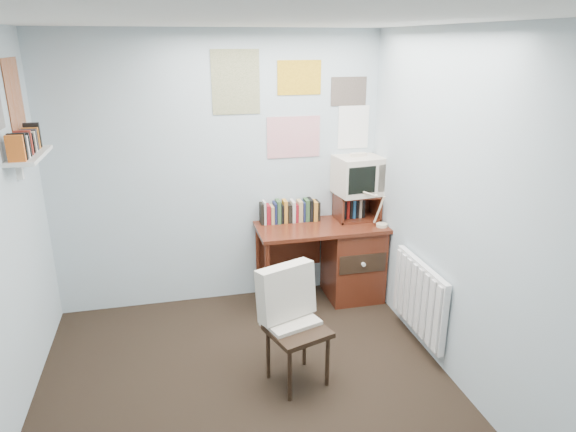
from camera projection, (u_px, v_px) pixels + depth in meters
name	position (u px, v px, depth m)	size (l,w,h in m)	color
ground	(255.00, 414.00, 3.47)	(3.50, 3.50, 0.00)	black
back_wall	(219.00, 173.00, 4.67)	(3.00, 0.02, 2.50)	#A8B9C0
right_wall	(474.00, 223.00, 3.39)	(0.02, 3.50, 2.50)	#A8B9C0
ceiling	(244.00, 19.00, 2.65)	(3.00, 3.50, 0.02)	white
desk	(347.00, 258.00, 4.95)	(1.20, 0.55, 0.76)	#5C2415
desk_chair	(298.00, 331.00, 3.67)	(0.43, 0.41, 0.85)	black
desk_lamp	(383.00, 207.00, 4.69)	(0.27, 0.23, 0.38)	red
tv_riser	(357.00, 206.00, 4.92)	(0.40, 0.30, 0.25)	#5C2415
crt_tv	(357.00, 173.00, 4.84)	(0.41, 0.38, 0.39)	beige
book_row	(291.00, 210.00, 4.85)	(0.60, 0.14, 0.22)	#5C2415
radiator	(420.00, 298.00, 4.15)	(0.09, 0.80, 0.60)	white
wall_shelf	(29.00, 155.00, 3.65)	(0.20, 0.62, 0.24)	white
posters_back	(294.00, 104.00, 4.62)	(1.20, 0.01, 0.90)	white
posters_left	(5.00, 101.00, 3.50)	(0.01, 0.70, 0.60)	white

